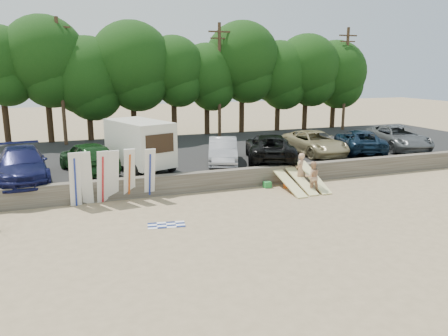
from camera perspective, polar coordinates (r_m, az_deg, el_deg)
The scene contains 28 objects.
ground at distance 21.28m, azimuth 8.72°, elevation -4.13°, with size 120.00×120.00×0.00m, color tan.
seawall at distance 23.73m, azimuth 5.30°, elevation -1.01°, with size 44.00×0.50×1.00m, color #6B6356.
parking_lot at distance 30.55m, azimuth -0.69°, elevation 1.88°, with size 44.00×14.50×0.70m, color #282828.
treeline at distance 36.69m, azimuth -4.24°, elevation 13.08°, with size 33.29×6.63×9.45m.
utility_poles at distance 35.85m, azimuth -0.59°, elevation 11.68°, with size 25.80×0.26×9.00m.
box_trailer at distance 24.22m, azimuth -10.97°, elevation 3.26°, with size 3.46×4.73×2.72m.
car_0 at distance 23.80m, azimuth -24.87°, elevation 0.40°, with size 2.31×5.67×1.65m, color #121541.
car_1 at distance 24.49m, azimuth -17.31°, elevation 1.40°, with size 2.00×4.98×1.70m, color #153A17.
car_2 at distance 25.55m, azimuth -0.14°, elevation 2.24°, with size 1.61×4.60×1.52m, color #9B9BA0.
car_3 at distance 26.50m, azimuth 5.95°, elevation 2.68°, with size 2.70×5.86×1.63m, color black.
car_4 at distance 29.02m, azimuth 11.76°, elevation 3.24°, with size 2.49×5.40×1.50m, color #9B8E63.
car_5 at distance 30.59m, azimuth 17.23°, elevation 3.40°, with size 2.47×5.35×1.49m, color black.
car_6 at distance 32.57m, azimuth 21.78°, elevation 3.72°, with size 2.67×5.79×1.61m, color #535759.
surfboard_upright_0 at distance 20.76m, azimuth -18.87°, elevation -1.45°, with size 0.50×0.06×2.60m, color silver.
surfboard_upright_1 at distance 20.90m, azimuth -17.53°, elevation -1.28°, with size 0.50×0.06×2.60m, color silver.
surfboard_upright_2 at distance 20.91m, azimuth -15.58°, elevation -1.16°, with size 0.50×0.06×2.60m, color silver.
surfboard_upright_3 at distance 21.02m, azimuth -14.26°, elevation -1.02°, with size 0.50×0.06×2.60m, color silver.
surfboard_upright_4 at distance 21.13m, azimuth -12.28°, elevation -0.83°, with size 0.50×0.06×2.60m, color silver.
surfboard_upright_5 at distance 21.18m, azimuth -12.22°, elevation -0.79°, with size 0.50×0.06×2.60m, color silver.
surfboard_upright_6 at distance 21.20m, azimuth -9.67°, elevation -0.71°, with size 0.50×0.06×2.60m, color silver.
surfboard_low_0 at distance 22.70m, azimuth 8.51°, elevation -1.91°, with size 0.56×3.00×0.07m, color #ECE395.
surfboard_low_1 at distance 23.15m, azimuth 9.94°, elevation -1.52°, with size 0.56×3.00×0.07m, color #ECE395.
surfboard_low_2 at distance 23.44m, azimuth 11.58°, elevation -1.17°, with size 0.56×3.00×0.07m, color #ECE395.
beachgoer_a at distance 23.47m, azimuth 9.92°, elevation -0.27°, with size 0.67×0.44×1.83m, color tan.
beachgoer_b at distance 22.60m, azimuth 11.47°, elevation -1.13°, with size 0.78×0.61×1.61m, color tan.
cooler at distance 23.24m, azimuth 5.68°, elevation -2.18°, with size 0.38×0.30×0.32m, color green.
gear_bag at distance 23.32m, azimuth 8.17°, elevation -2.33°, with size 0.30×0.25×0.22m, color orange.
beach_towel at distance 17.90m, azimuth -7.53°, elevation -7.38°, with size 1.50×1.50×0.00m, color white.
Camera 1 is at (-9.89, -17.81, 6.17)m, focal length 35.00 mm.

